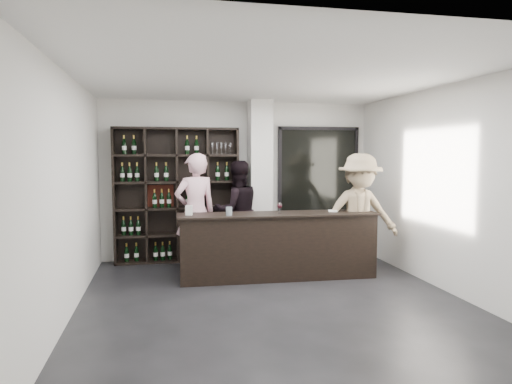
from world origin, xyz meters
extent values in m
cube|color=black|center=(0.00, 0.00, -0.01)|extent=(5.00, 5.50, 0.01)
cube|color=silver|center=(0.35, 2.47, 1.45)|extent=(0.40, 0.40, 2.90)
cube|color=black|center=(1.55, 2.69, 1.40)|extent=(1.60, 0.08, 2.10)
cube|color=black|center=(1.55, 2.69, 1.40)|extent=(1.48, 0.02, 1.98)
cube|color=black|center=(0.34, 1.10, 0.50)|extent=(3.02, 0.57, 0.99)
cube|color=black|center=(0.34, 1.10, 1.01)|extent=(3.10, 0.65, 0.03)
imported|color=#D4A0AC|center=(-0.88, 1.85, 0.97)|extent=(0.82, 0.66, 1.95)
imported|color=black|center=(-0.10, 2.33, 0.91)|extent=(0.99, 0.83, 1.82)
imported|color=#8D795D|center=(1.67, 1.05, 0.97)|extent=(1.27, 0.76, 1.94)
cylinder|color=silver|center=(-0.44, 1.02, 1.08)|extent=(0.10, 0.10, 0.13)
cube|color=white|center=(1.24, 1.11, 1.03)|extent=(0.17, 0.17, 0.02)
cube|color=white|center=(-1.02, 1.15, 1.09)|extent=(0.11, 0.08, 0.15)
camera|label=1|loc=(-1.41, -5.68, 1.95)|focal=32.00mm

